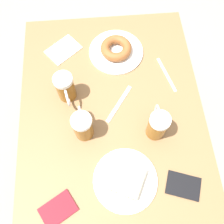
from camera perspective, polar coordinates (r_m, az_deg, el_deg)
name	(u,v)px	position (r m, az deg, el deg)	size (l,w,h in m)	color
ground_plane	(112,155)	(1.75, 0.00, -9.74)	(8.00, 8.00, 0.00)	gray
table	(112,119)	(1.11, 0.00, -1.63)	(0.78, 1.08, 0.73)	olive
plate_with_cake	(125,180)	(0.97, 3.07, -15.20)	(0.24, 0.24, 0.05)	white
plate_with_donut	(116,50)	(1.20, 0.94, 14.03)	(0.25, 0.25, 0.05)	white
beer_mug_left	(65,88)	(1.05, -10.60, 5.44)	(0.08, 0.13, 0.14)	#8C5619
beer_mug_center	(157,125)	(0.98, 10.36, -2.93)	(0.08, 0.13, 0.14)	#8C5619
beer_mug_right	(83,126)	(0.97, -6.71, -3.12)	(0.08, 0.13, 0.14)	#8C5619
napkin_folded	(63,50)	(1.25, -11.07, 13.79)	(0.19, 0.18, 0.00)	white
fork	(166,75)	(1.17, 12.35, 8.36)	(0.06, 0.18, 0.00)	silver
knife	(119,104)	(1.08, 1.62, 1.91)	(0.13, 0.17, 0.00)	silver
passport_near_edge	(58,209)	(0.99, -12.23, -20.95)	(0.15, 0.14, 0.01)	maroon
passport_far_edge	(183,186)	(1.02, 15.99, -15.88)	(0.15, 0.12, 0.01)	black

